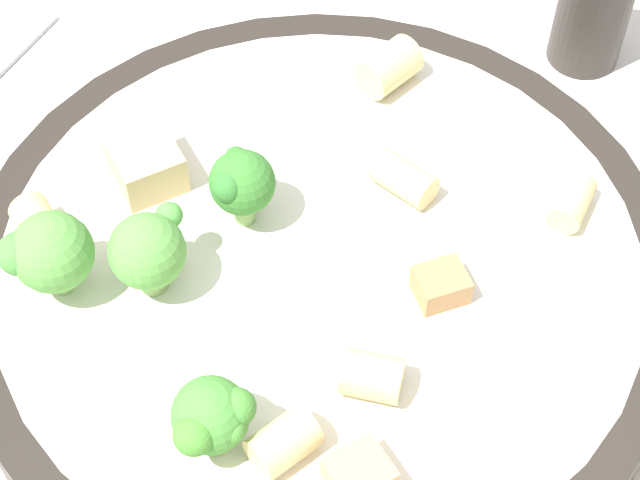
% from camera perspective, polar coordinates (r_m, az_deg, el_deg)
% --- Properties ---
extents(ground_plane, '(2.00, 2.00, 0.00)m').
position_cam_1_polar(ground_plane, '(0.43, 0.00, -4.04)').
color(ground_plane, beige).
extents(pasta_bowl, '(0.27, 0.27, 0.04)m').
position_cam_1_polar(pasta_bowl, '(0.41, 0.00, -2.27)').
color(pasta_bowl, '#28231E').
rests_on(pasta_bowl, ground_plane).
extents(broccoli_floret_0, '(0.03, 0.03, 0.03)m').
position_cam_1_polar(broccoli_floret_0, '(0.35, -5.78, -9.43)').
color(broccoli_floret_0, '#93B766').
rests_on(broccoli_floret_0, pasta_bowl).
extents(broccoli_floret_1, '(0.03, 0.02, 0.03)m').
position_cam_1_polar(broccoli_floret_1, '(0.39, -4.24, 3.05)').
color(broccoli_floret_1, '#84AD60').
rests_on(broccoli_floret_1, pasta_bowl).
extents(broccoli_floret_2, '(0.03, 0.03, 0.04)m').
position_cam_1_polar(broccoli_floret_2, '(0.38, -14.25, -0.72)').
color(broccoli_floret_2, '#9EC175').
rests_on(broccoli_floret_2, pasta_bowl).
extents(broccoli_floret_3, '(0.03, 0.03, 0.03)m').
position_cam_1_polar(broccoli_floret_3, '(0.38, -9.24, -0.10)').
color(broccoli_floret_3, '#84AD60').
rests_on(broccoli_floret_3, pasta_bowl).
extents(rigatoni_0, '(0.03, 0.03, 0.02)m').
position_cam_1_polar(rigatoni_0, '(0.45, 3.67, 9.18)').
color(rigatoni_0, '#E0C67F').
rests_on(rigatoni_0, pasta_bowl).
extents(rigatoni_1, '(0.02, 0.03, 0.02)m').
position_cam_1_polar(rigatoni_1, '(0.36, 2.79, -7.26)').
color(rigatoni_1, '#E0C67F').
rests_on(rigatoni_1, pasta_bowl).
extents(rigatoni_2, '(0.02, 0.02, 0.02)m').
position_cam_1_polar(rigatoni_2, '(0.41, -14.82, 0.81)').
color(rigatoni_2, '#E0C67F').
rests_on(rigatoni_2, pasta_bowl).
extents(rigatoni_3, '(0.03, 0.03, 0.01)m').
position_cam_1_polar(rigatoni_3, '(0.41, 4.48, 3.30)').
color(rigatoni_3, '#E0C67F').
rests_on(rigatoni_3, pasta_bowl).
extents(rigatoni_4, '(0.03, 0.02, 0.01)m').
position_cam_1_polar(rigatoni_4, '(0.42, 13.04, 2.51)').
color(rigatoni_4, '#E0C67F').
rests_on(rigatoni_4, pasta_bowl).
extents(rigatoni_5, '(0.02, 0.03, 0.02)m').
position_cam_1_polar(rigatoni_5, '(0.35, -1.94, -10.74)').
color(rigatoni_5, '#E0C67F').
rests_on(rigatoni_5, pasta_bowl).
extents(chicken_chunk_0, '(0.03, 0.03, 0.02)m').
position_cam_1_polar(chicken_chunk_0, '(0.42, -9.28, 4.03)').
color(chicken_chunk_0, tan).
rests_on(chicken_chunk_0, pasta_bowl).
extents(chicken_chunk_1, '(0.02, 0.02, 0.01)m').
position_cam_1_polar(chicken_chunk_1, '(0.39, 6.45, -2.40)').
color(chicken_chunk_1, '#A87A4C').
rests_on(chicken_chunk_1, pasta_bowl).
extents(chicken_chunk_2, '(0.02, 0.02, 0.01)m').
position_cam_1_polar(chicken_chunk_2, '(0.35, 2.12, -12.41)').
color(chicken_chunk_2, tan).
rests_on(chicken_chunk_2, pasta_bowl).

